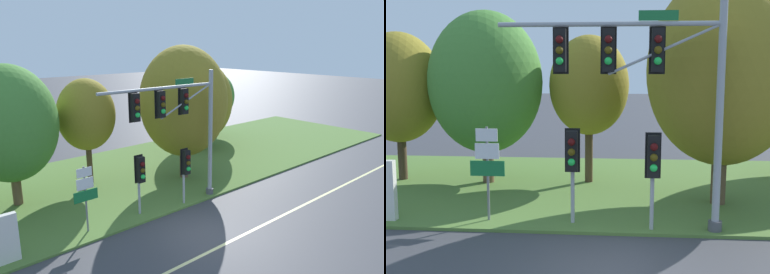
% 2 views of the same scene
% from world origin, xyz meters
% --- Properties ---
extents(ground_plane, '(160.00, 160.00, 0.00)m').
position_xyz_m(ground_plane, '(0.00, 0.00, 0.00)').
color(ground_plane, '#3D3D42').
extents(grass_verge, '(48.00, 11.50, 0.10)m').
position_xyz_m(grass_verge, '(0.00, 8.25, 0.05)').
color(grass_verge, '#517533').
rests_on(grass_verge, ground).
extents(traffic_signal_mast, '(6.52, 0.49, 6.65)m').
position_xyz_m(traffic_signal_mast, '(1.02, 2.90, 4.61)').
color(traffic_signal_mast, '#9EA0A5').
rests_on(traffic_signal_mast, grass_verge).
extents(pedestrian_signal_near_kerb, '(0.46, 0.55, 2.94)m').
position_xyz_m(pedestrian_signal_near_kerb, '(-1.21, 3.17, 2.21)').
color(pedestrian_signal_near_kerb, '#9EA0A5').
rests_on(pedestrian_signal_near_kerb, grass_verge).
extents(pedestrian_signal_further_along, '(0.46, 0.55, 2.90)m').
position_xyz_m(pedestrian_signal_further_along, '(1.17, 2.72, 2.17)').
color(pedestrian_signal_further_along, '#9EA0A5').
rests_on(pedestrian_signal_further_along, grass_verge).
extents(route_sign_post, '(1.08, 0.08, 2.95)m').
position_xyz_m(route_sign_post, '(-3.86, 3.36, 1.96)').
color(route_sign_post, slate).
rests_on(route_sign_post, grass_verge).
extents(tree_left_of_mast, '(3.69, 3.69, 6.23)m').
position_xyz_m(tree_left_of_mast, '(-9.01, 8.58, 4.01)').
color(tree_left_of_mast, '#423021').
rests_on(tree_left_of_mast, grass_verge).
extents(tree_behind_signpost, '(4.60, 4.60, 7.03)m').
position_xyz_m(tree_behind_signpost, '(-5.22, 8.37, 4.24)').
color(tree_behind_signpost, brown).
rests_on(tree_behind_signpost, grass_verge).
extents(tree_mid_verge, '(3.26, 3.26, 6.07)m').
position_xyz_m(tree_mid_verge, '(-1.04, 8.76, 4.11)').
color(tree_mid_verge, '#4C3823').
rests_on(tree_mid_verge, grass_verge).
extents(tree_tall_centre, '(5.17, 5.17, 7.86)m').
position_xyz_m(tree_tall_centre, '(3.69, 5.86, 4.72)').
color(tree_tall_centre, brown).
rests_on(tree_tall_centre, grass_verge).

